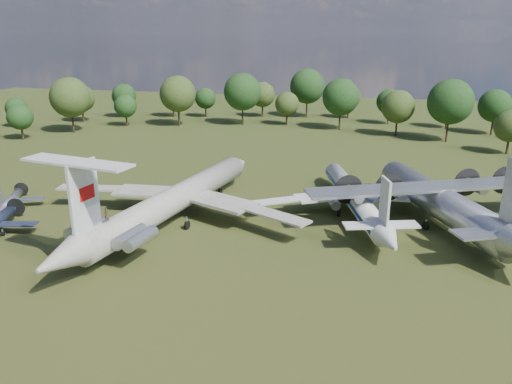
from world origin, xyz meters
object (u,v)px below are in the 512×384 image
(il62_airliner, at_px, (175,204))
(an12_transport, at_px, (441,207))
(person_on_il62, at_px, (107,215))
(small_prop_northwest, at_px, (11,202))
(tu104_jet, at_px, (354,201))

(il62_airliner, xyz_separation_m, an12_transport, (37.14, 7.25, 0.22))
(an12_transport, height_order, person_on_il62, person_on_il62)
(il62_airliner, xyz_separation_m, small_prop_northwest, (-27.25, -0.62, -1.66))
(tu104_jet, bearing_deg, an12_transport, -25.94)
(an12_transport, bearing_deg, small_prop_northwest, 162.52)
(small_prop_northwest, bearing_deg, person_on_il62, -52.66)
(il62_airliner, height_order, small_prop_northwest, il62_airliner)
(il62_airliner, bearing_deg, person_on_il62, -90.00)
(an12_transport, bearing_deg, tu104_jet, 146.46)
(tu104_jet, distance_m, an12_transport, 12.35)
(small_prop_northwest, bearing_deg, an12_transport, -16.53)
(il62_airliner, distance_m, tu104_jet, 26.61)
(il62_airliner, bearing_deg, an12_transport, 20.62)
(small_prop_northwest, height_order, person_on_il62, person_on_il62)
(il62_airliner, relative_size, an12_transport, 1.24)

